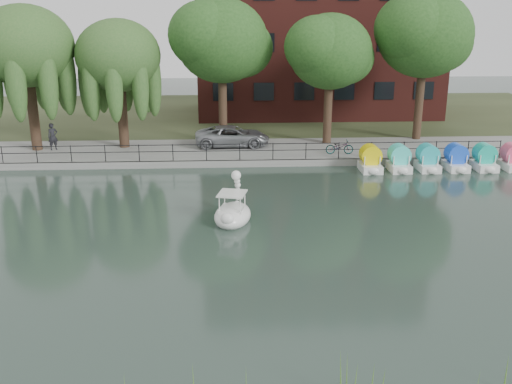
{
  "coord_description": "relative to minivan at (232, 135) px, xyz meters",
  "views": [
    {
      "loc": [
        -0.74,
        -20.06,
        9.03
      ],
      "look_at": [
        0.5,
        4.0,
        1.3
      ],
      "focal_mm": 40.0,
      "sensor_mm": 36.0,
      "label": 1
    }
  ],
  "objects": [
    {
      "name": "swan_boat",
      "position": [
        -0.15,
        -12.96,
        -0.71
      ],
      "size": [
        2.1,
        2.8,
        2.13
      ],
      "rotation": [
        0.0,
        0.0,
        -0.23
      ],
      "color": "white",
      "rests_on": "ground_plane"
    },
    {
      "name": "promenade",
      "position": [
        0.39,
        -0.81,
        -0.98
      ],
      "size": [
        40.0,
        6.0,
        0.4
      ],
      "primitive_type": "cube",
      "color": "gray",
      "rests_on": "ground_plane"
    },
    {
      "name": "willow_left",
      "position": [
        -12.61,
        -0.31,
        5.69
      ],
      "size": [
        5.88,
        5.88,
        9.01
      ],
      "color": "#473323",
      "rests_on": "promenade"
    },
    {
      "name": "ground_plane",
      "position": [
        0.39,
        -16.81,
        -1.18
      ],
      "size": [
        120.0,
        120.0,
        0.0
      ],
      "primitive_type": "plane",
      "color": "#3B5048"
    },
    {
      "name": "bicycle",
      "position": [
        6.65,
        -2.47,
        -0.28
      ],
      "size": [
        0.69,
        1.75,
        1.0
      ],
      "primitive_type": "imported",
      "rotation": [
        0.0,
        0.0,
        1.52
      ],
      "color": "gray",
      "rests_on": "promenade"
    },
    {
      "name": "kerb",
      "position": [
        0.39,
        -3.76,
        -0.98
      ],
      "size": [
        40.0,
        0.25,
        0.4
      ],
      "primitive_type": "cube",
      "color": "gray",
      "rests_on": "ground_plane"
    },
    {
      "name": "minivan",
      "position": [
        0.0,
        0.0,
        0.0
      ],
      "size": [
        2.62,
        5.61,
        1.56
      ],
      "primitive_type": "imported",
      "rotation": [
        0.0,
        0.0,
        1.58
      ],
      "color": "gray",
      "rests_on": "promenade"
    },
    {
      "name": "broadleaf_center",
      "position": [
        -0.61,
        1.19,
        5.88
      ],
      "size": [
        6.0,
        6.0,
        9.25
      ],
      "color": "#473323",
      "rests_on": "promenade"
    },
    {
      "name": "broadleaf_right",
      "position": [
        6.39,
        0.69,
        5.21
      ],
      "size": [
        5.4,
        5.4,
        8.32
      ],
      "color": "#473323",
      "rests_on": "promenade"
    },
    {
      "name": "willow_mid",
      "position": [
        -7.11,
        0.19,
        5.07
      ],
      "size": [
        5.32,
        5.32,
        8.15
      ],
      "color": "#473323",
      "rests_on": "promenade"
    },
    {
      "name": "apartment_building",
      "position": [
        7.39,
        13.16,
        8.18
      ],
      "size": [
        20.0,
        10.07,
        18.0
      ],
      "color": "#4C1E16",
      "rests_on": "land_strip"
    },
    {
      "name": "pedestrian",
      "position": [
        -11.52,
        -0.4,
        0.21
      ],
      "size": [
        0.86,
        0.8,
        1.98
      ],
      "primitive_type": "imported",
      "rotation": [
        0.0,
        0.0,
        0.58
      ],
      "color": "black",
      "rests_on": "promenade"
    },
    {
      "name": "land_strip",
      "position": [
        0.39,
        13.19,
        -1.0
      ],
      "size": [
        60.0,
        22.0,
        0.36
      ],
      "primitive_type": "cube",
      "color": "#47512D",
      "rests_on": "ground_plane"
    },
    {
      "name": "broadleaf_far",
      "position": [
        12.89,
        1.69,
        6.22
      ],
      "size": [
        6.3,
        6.3,
        9.71
      ],
      "color": "#473323",
      "rests_on": "promenade"
    },
    {
      "name": "pedal_boat_row",
      "position": [
        13.08,
        -5.05,
        -0.57
      ],
      "size": [
        11.35,
        1.7,
        1.4
      ],
      "color": "white",
      "rests_on": "ground_plane"
    },
    {
      "name": "railing",
      "position": [
        0.39,
        -3.56,
        -0.03
      ],
      "size": [
        32.0,
        0.05,
        1.0
      ],
      "color": "black",
      "rests_on": "promenade"
    }
  ]
}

